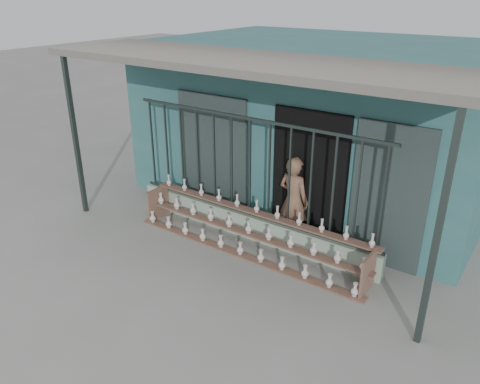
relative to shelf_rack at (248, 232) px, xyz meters
The scene contains 6 objects.
ground 0.99m from the shelf_rack, 105.78° to the right, with size 60.00×60.00×0.00m, color slate.
workshop_building 3.58m from the shelf_rack, 94.20° to the left, with size 7.40×6.60×3.21m.
parapet_wall 0.50m from the shelf_rack, 121.17° to the left, with size 5.00×0.20×0.45m, color #91A991.
security_fence 1.10m from the shelf_rack, 121.17° to the left, with size 5.00×0.04×1.80m.
shelf_rack is the anchor object (origin of this frame).
elderly_woman 0.96m from the shelf_rack, 55.89° to the left, with size 0.59×0.39×1.61m, color brown.
Camera 1 is at (4.22, -5.00, 4.23)m, focal length 35.00 mm.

